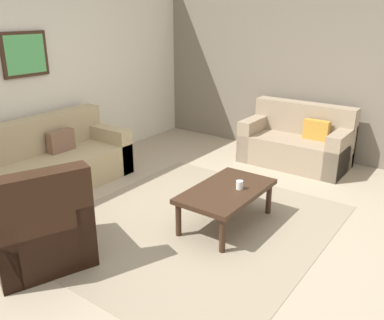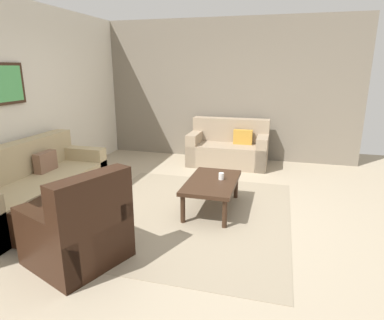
{
  "view_description": "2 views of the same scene",
  "coord_description": "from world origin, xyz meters",
  "px_view_note": "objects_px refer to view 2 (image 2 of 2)",
  "views": [
    {
      "loc": [
        -3.13,
        -2.26,
        2.15
      ],
      "look_at": [
        -0.1,
        -0.07,
        0.79
      ],
      "focal_mm": 38.25,
      "sensor_mm": 36.0,
      "label": 1
    },
    {
      "loc": [
        -3.84,
        -1.1,
        1.86
      ],
      "look_at": [
        0.01,
        -0.06,
        0.74
      ],
      "focal_mm": 30.95,
      "sensor_mm": 36.0,
      "label": 2
    }
  ],
  "objects_px": {
    "couch_main": "(30,187)",
    "cup": "(221,176)",
    "couch_loveseat": "(229,149)",
    "ottoman": "(37,221)",
    "framed_artwork": "(6,84)",
    "armchair_leather": "(81,234)",
    "coffee_table": "(212,184)"
  },
  "relations": [
    {
      "from": "couch_loveseat",
      "to": "cup",
      "type": "bearing_deg",
      "value": -173.7
    },
    {
      "from": "armchair_leather",
      "to": "ottoman",
      "type": "height_order",
      "value": "armchair_leather"
    },
    {
      "from": "armchair_leather",
      "to": "coffee_table",
      "type": "relative_size",
      "value": 0.94
    },
    {
      "from": "ottoman",
      "to": "framed_artwork",
      "type": "relative_size",
      "value": 0.9
    },
    {
      "from": "couch_loveseat",
      "to": "ottoman",
      "type": "distance_m",
      "value": 3.87
    },
    {
      "from": "couch_loveseat",
      "to": "coffee_table",
      "type": "bearing_deg",
      "value": -176.7
    },
    {
      "from": "couch_main",
      "to": "couch_loveseat",
      "type": "height_order",
      "value": "same"
    },
    {
      "from": "couch_main",
      "to": "cup",
      "type": "relative_size",
      "value": 24.96
    },
    {
      "from": "couch_main",
      "to": "armchair_leather",
      "type": "height_order",
      "value": "armchair_leather"
    },
    {
      "from": "cup",
      "to": "framed_artwork",
      "type": "distance_m",
      "value": 3.15
    },
    {
      "from": "couch_loveseat",
      "to": "armchair_leather",
      "type": "relative_size",
      "value": 1.46
    },
    {
      "from": "framed_artwork",
      "to": "couch_main",
      "type": "bearing_deg",
      "value": -124.03
    },
    {
      "from": "couch_main",
      "to": "coffee_table",
      "type": "bearing_deg",
      "value": -75.67
    },
    {
      "from": "couch_loveseat",
      "to": "framed_artwork",
      "type": "distance_m",
      "value": 3.94
    },
    {
      "from": "armchair_leather",
      "to": "coffee_table",
      "type": "xyz_separation_m",
      "value": [
        1.58,
        -0.96,
        0.05
      ]
    },
    {
      "from": "ottoman",
      "to": "cup",
      "type": "relative_size",
      "value": 6.15
    },
    {
      "from": "cup",
      "to": "framed_artwork",
      "type": "relative_size",
      "value": 0.15
    },
    {
      "from": "couch_main",
      "to": "coffee_table",
      "type": "distance_m",
      "value": 2.46
    },
    {
      "from": "ottoman",
      "to": "coffee_table",
      "type": "xyz_separation_m",
      "value": [
        1.27,
        -1.73,
        0.16
      ]
    },
    {
      "from": "couch_main",
      "to": "framed_artwork",
      "type": "relative_size",
      "value": 3.63
    },
    {
      "from": "framed_artwork",
      "to": "coffee_table",
      "type": "bearing_deg",
      "value": -83.06
    },
    {
      "from": "coffee_table",
      "to": "cup",
      "type": "height_order",
      "value": "cup"
    },
    {
      "from": "ottoman",
      "to": "framed_artwork",
      "type": "xyz_separation_m",
      "value": [
        0.93,
        1.05,
        1.44
      ]
    },
    {
      "from": "coffee_table",
      "to": "couch_main",
      "type": "bearing_deg",
      "value": 104.33
    },
    {
      "from": "couch_loveseat",
      "to": "armchair_leather",
      "type": "xyz_separation_m",
      "value": [
        -3.82,
        0.83,
        0.0
      ]
    },
    {
      "from": "cup",
      "to": "framed_artwork",
      "type": "height_order",
      "value": "framed_artwork"
    },
    {
      "from": "couch_main",
      "to": "armchair_leather",
      "type": "distance_m",
      "value": 1.72
    },
    {
      "from": "coffee_table",
      "to": "ottoman",
      "type": "bearing_deg",
      "value": 126.3
    },
    {
      "from": "couch_loveseat",
      "to": "armchair_leather",
      "type": "distance_m",
      "value": 3.91
    },
    {
      "from": "couch_loveseat",
      "to": "framed_artwork",
      "type": "bearing_deg",
      "value": 134.24
    },
    {
      "from": "framed_artwork",
      "to": "cup",
      "type": "bearing_deg",
      "value": -81.88
    },
    {
      "from": "ottoman",
      "to": "couch_loveseat",
      "type": "bearing_deg",
      "value": -24.52
    }
  ]
}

